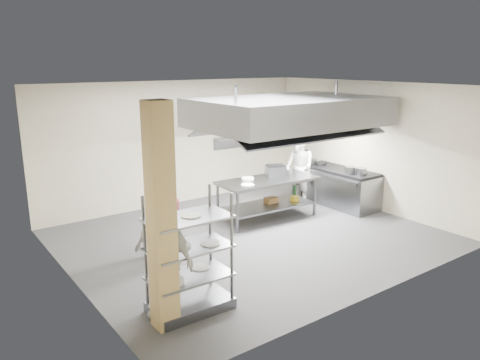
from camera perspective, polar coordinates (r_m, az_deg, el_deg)
floor at (r=9.49m, az=1.41°, el=-6.97°), size 7.00×7.00×0.00m
ceiling at (r=8.85m, az=1.53°, el=11.44°), size 7.00×7.00×0.00m
wall_back at (r=11.53m, az=-7.67°, el=4.49°), size 7.00×0.00×7.00m
wall_left at (r=7.51m, az=-20.23°, el=-1.58°), size 0.00×6.00×6.00m
wall_right at (r=11.48m, az=15.50°, el=4.05°), size 0.00×6.00×6.00m
column at (r=6.01m, az=-9.56°, el=-4.78°), size 0.30×0.30×3.00m
exhaust_hood at (r=10.04m, az=6.05°, el=8.27°), size 4.00×2.50×0.60m
hood_strip_a at (r=9.50m, az=1.94°, el=6.06°), size 1.60×0.12×0.04m
hood_strip_b at (r=10.69m, az=9.62°, el=6.79°), size 1.60×0.12×0.04m
wall_shelf at (r=12.35m, az=0.07°, el=5.26°), size 1.50×0.28×0.04m
island at (r=10.47m, az=3.37°, el=-2.30°), size 2.32×1.07×0.91m
island_worktop at (r=10.35m, az=3.40°, el=-0.05°), size 2.32×1.07×0.06m
island_undershelf at (r=10.51m, az=3.35°, el=-3.11°), size 2.13×0.96×0.04m
pass_rack at (r=6.58m, az=-6.24°, el=-8.93°), size 1.15×0.68×1.72m
cooking_range at (r=11.71m, az=11.96°, el=-0.96°), size 0.80×2.00×0.84m
range_top at (r=11.61m, az=12.08°, el=1.18°), size 0.78×1.96×0.06m
chef_head at (r=8.36m, az=-9.68°, el=-2.95°), size 0.49×0.73×1.98m
chef_line at (r=11.61m, az=7.15°, el=1.46°), size 0.89×1.02×1.76m
chef_plating at (r=6.46m, az=-9.41°, el=-9.30°), size 0.74×1.11×1.75m
griddle at (r=10.73m, az=4.37°, el=1.18°), size 0.51×0.46×0.21m
wicker_basket at (r=10.63m, az=3.81°, el=-2.45°), size 0.29×0.20×0.13m
stockpot at (r=11.16m, az=13.28°, el=1.18°), size 0.24×0.24×0.17m
plate_stack at (r=6.70m, az=-6.16°, el=-11.34°), size 0.28×0.28×0.05m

